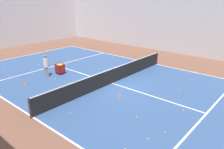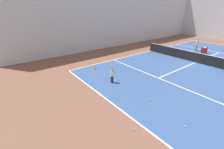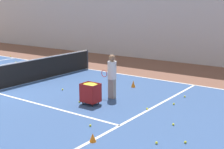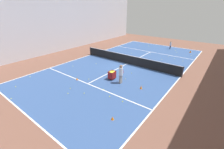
{
  "view_description": "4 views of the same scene",
  "coord_description": "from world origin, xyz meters",
  "px_view_note": "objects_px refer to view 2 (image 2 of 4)",
  "views": [
    {
      "loc": [
        -10.61,
        -9.15,
        5.62
      ],
      "look_at": [
        0.0,
        0.0,
        0.65
      ],
      "focal_mm": 35.0,
      "sensor_mm": 36.0,
      "label": 1
    },
    {
      "loc": [
        6.5,
        -16.22,
        5.27
      ],
      "look_at": [
        -1.71,
        -9.91,
        0.67
      ],
      "focal_mm": 24.0,
      "sensor_mm": 36.0,
      "label": 2
    },
    {
      "loc": [
        7.25,
        11.32,
        3.51
      ],
      "look_at": [
        -2.18,
        4.54,
        0.94
      ],
      "focal_mm": 50.0,
      "sensor_mm": 36.0,
      "label": 3
    },
    {
      "loc": [
        -8.72,
        14.21,
        6.1
      ],
      "look_at": [
        -1.1,
        4.36,
        0.47
      ],
      "focal_mm": 24.0,
      "sensor_mm": 36.0,
      "label": 4
    }
  ],
  "objects_px": {
    "player_near_baseline": "(112,74)",
    "training_cone_0": "(193,44)",
    "training_cone_1": "(181,48)",
    "ball_cart": "(204,49)",
    "coach_at_net": "(197,44)",
    "tennis_net": "(197,57)"
  },
  "relations": [
    {
      "from": "training_cone_0",
      "to": "coach_at_net",
      "type": "bearing_deg",
      "value": -61.05
    },
    {
      "from": "training_cone_0",
      "to": "training_cone_1",
      "type": "bearing_deg",
      "value": -84.76
    },
    {
      "from": "coach_at_net",
      "to": "ball_cart",
      "type": "relative_size",
      "value": 2.14
    },
    {
      "from": "ball_cart",
      "to": "training_cone_1",
      "type": "relative_size",
      "value": 2.65
    },
    {
      "from": "coach_at_net",
      "to": "training_cone_0",
      "type": "height_order",
      "value": "coach_at_net"
    },
    {
      "from": "tennis_net",
      "to": "training_cone_0",
      "type": "distance_m",
      "value": 9.76
    },
    {
      "from": "coach_at_net",
      "to": "ball_cart",
      "type": "xyz_separation_m",
      "value": [
        1.08,
        -0.17,
        -0.42
      ]
    },
    {
      "from": "player_near_baseline",
      "to": "training_cone_1",
      "type": "xyz_separation_m",
      "value": [
        -2.35,
        14.23,
        -0.55
      ]
    },
    {
      "from": "coach_at_net",
      "to": "training_cone_0",
      "type": "bearing_deg",
      "value": -147.65
    },
    {
      "from": "ball_cart",
      "to": "training_cone_1",
      "type": "xyz_separation_m",
      "value": [
        -2.97,
        -0.03,
        -0.41
      ]
    },
    {
      "from": "player_near_baseline",
      "to": "training_cone_0",
      "type": "height_order",
      "value": "player_near_baseline"
    },
    {
      "from": "coach_at_net",
      "to": "training_cone_1",
      "type": "bearing_deg",
      "value": -80.59
    },
    {
      "from": "tennis_net",
      "to": "player_near_baseline",
      "type": "height_order",
      "value": "player_near_baseline"
    },
    {
      "from": "tennis_net",
      "to": "coach_at_net",
      "type": "distance_m",
      "value": 5.05
    },
    {
      "from": "tennis_net",
      "to": "ball_cart",
      "type": "height_order",
      "value": "tennis_net"
    },
    {
      "from": "player_near_baseline",
      "to": "training_cone_1",
      "type": "height_order",
      "value": "player_near_baseline"
    },
    {
      "from": "tennis_net",
      "to": "training_cone_0",
      "type": "relative_size",
      "value": 58.65
    },
    {
      "from": "ball_cart",
      "to": "training_cone_1",
      "type": "height_order",
      "value": "ball_cart"
    },
    {
      "from": "tennis_net",
      "to": "ball_cart",
      "type": "distance_m",
      "value": 4.5
    },
    {
      "from": "player_near_baseline",
      "to": "ball_cart",
      "type": "xyz_separation_m",
      "value": [
        0.62,
        14.26,
        -0.14
      ]
    },
    {
      "from": "coach_at_net",
      "to": "training_cone_0",
      "type": "distance_m",
      "value": 4.8
    },
    {
      "from": "training_cone_0",
      "to": "training_cone_1",
      "type": "xyz_separation_m",
      "value": [
        0.4,
        -4.33,
        0.05
      ]
    }
  ]
}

